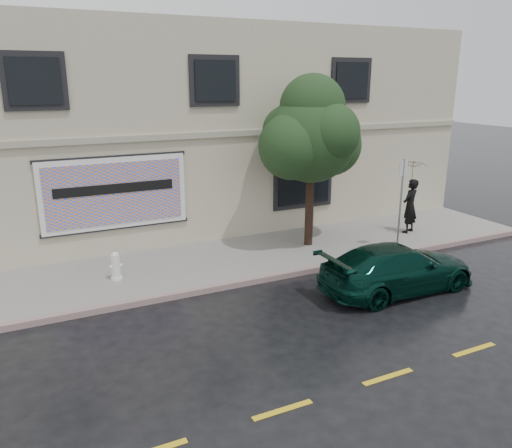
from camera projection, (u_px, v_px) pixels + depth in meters
name	position (u px, v px, depth m)	size (l,w,h in m)	color
ground	(293.00, 303.00, 12.17)	(90.00, 90.00, 0.00)	black
sidewalk	(239.00, 258.00, 14.96)	(20.00, 3.50, 0.15)	gray
curb	(265.00, 279.00, 13.45)	(20.00, 0.18, 0.16)	gray
road_marking	(388.00, 377.00, 9.14)	(19.00, 0.12, 0.01)	gold
building	(177.00, 127.00, 18.97)	(20.00, 8.12, 7.00)	#B3AB90
billboard	(115.00, 193.00, 14.52)	(4.30, 0.16, 2.20)	white
car	(398.00, 268.00, 12.72)	(1.86, 4.21, 1.23)	black
pedestrian	(410.00, 206.00, 17.02)	(0.68, 0.45, 1.86)	black
umbrella	(413.00, 167.00, 16.64)	(1.09, 1.09, 0.80)	black
street_tree	(311.00, 138.00, 15.06)	(2.73, 2.73, 4.76)	#321F16
fire_hydrant	(116.00, 266.00, 13.10)	(0.32, 0.30, 0.77)	white
sign_pole	(401.00, 197.00, 15.08)	(0.35, 0.08, 2.82)	#9B9CA3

